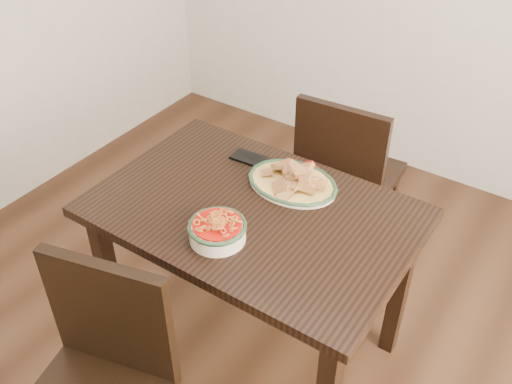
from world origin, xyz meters
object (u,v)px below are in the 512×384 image
Objects in this scene: fish_plate at (293,176)px; noodle_bowl at (217,229)px; dining_table at (253,230)px; chair_near at (100,376)px; smartphone at (250,158)px; chair_far at (345,172)px.

fish_plate is 1.74× the size of noodle_bowl.
dining_table is at bearing -103.16° from fish_plate.
dining_table is 0.72m from chair_near.
noodle_bowl reaches higher than dining_table.
noodle_bowl reaches higher than smartphone.
chair_far reaches higher than fish_plate.
noodle_bowl is at bearing -91.84° from dining_table.
chair_near is 2.56× the size of fish_plate.
smartphone is at bearing 81.04° from chair_near.
chair_near is 4.45× the size of noodle_bowl.
fish_plate is at bearing 66.66° from chair_near.
chair_near is 0.99m from smartphone.
fish_plate reaches higher than noodle_bowl.
fish_plate is (0.15, 0.90, 0.30)m from chair_near.
dining_table is 0.33m from smartphone.
fish_plate is (0.01, -0.52, 0.30)m from chair_far.
dining_table is at bearing 67.78° from chair_near.
noodle_bowl is (-0.04, -0.92, 0.29)m from chair_far.
chair_far is at bearing 91.64° from fish_plate.
chair_near is 0.95m from fish_plate.
chair_far is 5.97× the size of smartphone.
dining_table is at bearing -56.82° from smartphone.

